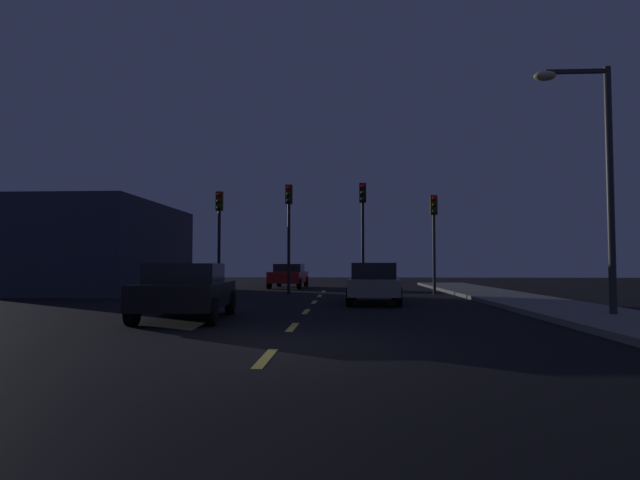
{
  "coord_description": "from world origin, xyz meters",
  "views": [
    {
      "loc": [
        1.19,
        -8.84,
        1.37
      ],
      "look_at": [
        -0.09,
        15.92,
        2.54
      ],
      "focal_mm": 29.25,
      "sensor_mm": 36.0,
      "label": 1
    }
  ],
  "objects_px": {
    "traffic_signal_far_right": "(434,224)",
    "car_oncoming_far": "(289,275)",
    "traffic_signal_far_left": "(219,222)",
    "traffic_signal_center_right": "(363,217)",
    "traffic_signal_center_left": "(289,218)",
    "street_lamp_right": "(596,164)",
    "car_stopped_ahead": "(374,283)",
    "car_adjacent_lane": "(187,290)"
  },
  "relations": [
    {
      "from": "traffic_signal_center_right",
      "to": "car_stopped_ahead",
      "type": "bearing_deg",
      "value": -87.71
    },
    {
      "from": "car_adjacent_lane",
      "to": "traffic_signal_far_right",
      "type": "bearing_deg",
      "value": 54.44
    },
    {
      "from": "traffic_signal_center_left",
      "to": "traffic_signal_center_right",
      "type": "relative_size",
      "value": 0.99
    },
    {
      "from": "traffic_signal_center_right",
      "to": "car_stopped_ahead",
      "type": "distance_m",
      "value": 6.19
    },
    {
      "from": "car_stopped_ahead",
      "to": "car_oncoming_far",
      "type": "distance_m",
      "value": 12.84
    },
    {
      "from": "car_stopped_ahead",
      "to": "traffic_signal_center_left",
      "type": "bearing_deg",
      "value": 123.72
    },
    {
      "from": "traffic_signal_center_left",
      "to": "street_lamp_right",
      "type": "distance_m",
      "value": 14.04
    },
    {
      "from": "traffic_signal_far_left",
      "to": "traffic_signal_center_left",
      "type": "height_order",
      "value": "traffic_signal_center_left"
    },
    {
      "from": "traffic_signal_far_left",
      "to": "car_adjacent_lane",
      "type": "height_order",
      "value": "traffic_signal_far_left"
    },
    {
      "from": "traffic_signal_far_left",
      "to": "traffic_signal_center_right",
      "type": "xyz_separation_m",
      "value": [
        6.73,
        0.0,
        0.22
      ]
    },
    {
      "from": "car_oncoming_far",
      "to": "traffic_signal_center_left",
      "type": "bearing_deg",
      "value": -83.64
    },
    {
      "from": "traffic_signal_far_left",
      "to": "street_lamp_right",
      "type": "bearing_deg",
      "value": -41.27
    },
    {
      "from": "traffic_signal_far_left",
      "to": "car_stopped_ahead",
      "type": "bearing_deg",
      "value": -38.27
    },
    {
      "from": "traffic_signal_far_right",
      "to": "car_stopped_ahead",
      "type": "relative_size",
      "value": 1.05
    },
    {
      "from": "traffic_signal_center_left",
      "to": "car_stopped_ahead",
      "type": "relative_size",
      "value": 1.18
    },
    {
      "from": "car_adjacent_lane",
      "to": "street_lamp_right",
      "type": "relative_size",
      "value": 0.64
    },
    {
      "from": "traffic_signal_far_left",
      "to": "car_stopped_ahead",
      "type": "relative_size",
      "value": 1.11
    },
    {
      "from": "traffic_signal_far_right",
      "to": "car_oncoming_far",
      "type": "xyz_separation_m",
      "value": [
        -7.44,
        6.58,
        -2.48
      ]
    },
    {
      "from": "traffic_signal_center_left",
      "to": "car_oncoming_far",
      "type": "height_order",
      "value": "traffic_signal_center_left"
    },
    {
      "from": "car_oncoming_far",
      "to": "traffic_signal_far_right",
      "type": "bearing_deg",
      "value": -41.47
    },
    {
      "from": "traffic_signal_far_left",
      "to": "traffic_signal_center_left",
      "type": "bearing_deg",
      "value": 0.01
    },
    {
      "from": "street_lamp_right",
      "to": "traffic_signal_center_right",
      "type": "bearing_deg",
      "value": 117.23
    },
    {
      "from": "traffic_signal_center_left",
      "to": "car_oncoming_far",
      "type": "relative_size",
      "value": 1.15
    },
    {
      "from": "car_adjacent_lane",
      "to": "car_oncoming_far",
      "type": "relative_size",
      "value": 0.91
    },
    {
      "from": "traffic_signal_center_left",
      "to": "street_lamp_right",
      "type": "bearing_deg",
      "value": -50.17
    },
    {
      "from": "traffic_signal_center_right",
      "to": "car_oncoming_far",
      "type": "xyz_separation_m",
      "value": [
        -4.18,
        6.58,
        -2.86
      ]
    },
    {
      "from": "traffic_signal_far_left",
      "to": "car_stopped_ahead",
      "type": "height_order",
      "value": "traffic_signal_far_left"
    },
    {
      "from": "traffic_signal_center_right",
      "to": "car_adjacent_lane",
      "type": "height_order",
      "value": "traffic_signal_center_right"
    },
    {
      "from": "traffic_signal_center_right",
      "to": "car_adjacent_lane",
      "type": "xyz_separation_m",
      "value": [
        -4.76,
        -11.23,
        -2.87
      ]
    },
    {
      "from": "traffic_signal_far_left",
      "to": "car_oncoming_far",
      "type": "relative_size",
      "value": 1.08
    },
    {
      "from": "car_stopped_ahead",
      "to": "car_oncoming_far",
      "type": "xyz_separation_m",
      "value": [
        -4.39,
        12.06,
        0.01
      ]
    },
    {
      "from": "traffic_signal_far_left",
      "to": "street_lamp_right",
      "type": "relative_size",
      "value": 0.75
    },
    {
      "from": "car_stopped_ahead",
      "to": "car_oncoming_far",
      "type": "bearing_deg",
      "value": 110.02
    },
    {
      "from": "car_stopped_ahead",
      "to": "traffic_signal_far_right",
      "type": "bearing_deg",
      "value": 60.94
    },
    {
      "from": "traffic_signal_center_right",
      "to": "car_adjacent_lane",
      "type": "bearing_deg",
      "value": -112.97
    },
    {
      "from": "traffic_signal_far_left",
      "to": "street_lamp_right",
      "type": "height_order",
      "value": "street_lamp_right"
    },
    {
      "from": "traffic_signal_far_right",
      "to": "car_stopped_ahead",
      "type": "xyz_separation_m",
      "value": [
        -3.05,
        -5.49,
        -2.49
      ]
    },
    {
      "from": "traffic_signal_center_right",
      "to": "street_lamp_right",
      "type": "relative_size",
      "value": 0.81
    },
    {
      "from": "traffic_signal_center_right",
      "to": "car_stopped_ahead",
      "type": "xyz_separation_m",
      "value": [
        0.22,
        -5.49,
        -2.87
      ]
    },
    {
      "from": "traffic_signal_center_left",
      "to": "car_oncoming_far",
      "type": "bearing_deg",
      "value": 96.36
    },
    {
      "from": "traffic_signal_far_right",
      "to": "car_oncoming_far",
      "type": "height_order",
      "value": "traffic_signal_far_right"
    },
    {
      "from": "traffic_signal_center_right",
      "to": "car_stopped_ahead",
      "type": "height_order",
      "value": "traffic_signal_center_right"
    }
  ]
}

